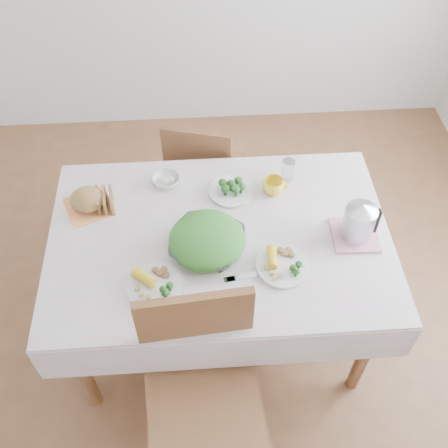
{
  "coord_description": "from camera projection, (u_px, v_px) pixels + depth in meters",
  "views": [
    {
      "loc": [
        -0.08,
        -1.44,
        2.55
      ],
      "look_at": [
        0.02,
        0.02,
        0.82
      ],
      "focal_mm": 42.0,
      "sensor_mm": 36.0,
      "label": 1
    }
  ],
  "objects": [
    {
      "name": "fruit_bowl",
      "position": [
        166.0,
        181.0,
        2.49
      ],
      "size": [
        0.14,
        0.14,
        0.04
      ],
      "primitive_type": "imported",
      "rotation": [
        0.0,
        0.0,
        -0.07
      ],
      "color": "white",
      "rests_on": "tablecloth"
    },
    {
      "name": "fork_left",
      "position": [
        210.0,
        257.0,
        2.22
      ],
      "size": [
        0.11,
        0.17,
        0.0
      ],
      "primitive_type": "cube",
      "rotation": [
        0.0,
        0.0,
        0.5
      ],
      "color": "silver",
      "rests_on": "tablecloth"
    },
    {
      "name": "bread_loaf",
      "position": [
        87.0,
        198.0,
        2.36
      ],
      "size": [
        0.2,
        0.19,
        0.09
      ],
      "primitive_type": "ellipsoid",
      "rotation": [
        0.0,
        0.0,
        0.37
      ],
      "color": "olive",
      "rests_on": "napkin"
    },
    {
      "name": "chair_far",
      "position": [
        205.0,
        165.0,
        3.02
      ],
      "size": [
        0.47,
        0.47,
        0.86
      ],
      "primitive_type": "cube",
      "rotation": [
        0.0,
        0.0,
        2.88
      ],
      "color": "brown",
      "rests_on": "floor"
    },
    {
      "name": "broccoli_plate",
      "position": [
        231.0,
        191.0,
        2.46
      ],
      "size": [
        0.27,
        0.27,
        0.02
      ],
      "primitive_type": "cylinder",
      "rotation": [
        0.0,
        0.0,
        -0.34
      ],
      "color": "beige",
      "rests_on": "tablecloth"
    },
    {
      "name": "pink_tray",
      "position": [
        355.0,
        235.0,
        2.29
      ],
      "size": [
        0.21,
        0.21,
        0.02
      ],
      "primitive_type": "cube",
      "rotation": [
        0.0,
        0.0,
        -0.03
      ],
      "color": "pink",
      "rests_on": "tablecloth"
    },
    {
      "name": "knife",
      "position": [
        252.0,
        275.0,
        2.16
      ],
      "size": [
        0.22,
        0.06,
        0.0
      ],
      "primitive_type": "cube",
      "rotation": [
        0.0,
        0.0,
        1.74
      ],
      "color": "silver",
      "rests_on": "tablecloth"
    },
    {
      "name": "chair_near",
      "position": [
        205.0,
        414.0,
        2.09
      ],
      "size": [
        0.49,
        0.49,
        1.01
      ],
      "primitive_type": "cube",
      "rotation": [
        0.0,
        0.0,
        0.09
      ],
      "color": "brown",
      "rests_on": "floor"
    },
    {
      "name": "tablecloth",
      "position": [
        220.0,
        237.0,
        2.3
      ],
      "size": [
        1.5,
        1.0,
        0.01
      ],
      "primitive_type": "cube",
      "color": "silver",
      "rests_on": "dining_table"
    },
    {
      "name": "salad_bowl",
      "position": [
        207.0,
        244.0,
        2.22
      ],
      "size": [
        0.39,
        0.39,
        0.07
      ],
      "primitive_type": "imported",
      "rotation": [
        0.0,
        0.0,
        -0.36
      ],
      "color": "white",
      "rests_on": "tablecloth"
    },
    {
      "name": "yellow_mug",
      "position": [
        273.0,
        186.0,
        2.44
      ],
      "size": [
        0.11,
        0.11,
        0.08
      ],
      "primitive_type": "imported",
      "rotation": [
        0.0,
        0.0,
        -0.14
      ],
      "color": "yellow",
      "rests_on": "tablecloth"
    },
    {
      "name": "dinner_plate_right",
      "position": [
        283.0,
        266.0,
        2.18
      ],
      "size": [
        0.3,
        0.3,
        0.02
      ],
      "primitive_type": "cylinder",
      "rotation": [
        0.0,
        0.0,
        -0.43
      ],
      "color": "white",
      "rests_on": "tablecloth"
    },
    {
      "name": "electric_kettle",
      "position": [
        360.0,
        218.0,
        2.2
      ],
      "size": [
        0.16,
        0.16,
        0.19
      ],
      "primitive_type": "cylinder",
      "rotation": [
        0.0,
        0.0,
        0.16
      ],
      "color": "#B2B5BA",
      "rests_on": "pink_tray"
    },
    {
      "name": "napkin",
      "position": [
        89.0,
        207.0,
        2.41
      ],
      "size": [
        0.26,
        0.26,
        0.0
      ],
      "primitive_type": "cube",
      "rotation": [
        0.0,
        0.0,
        0.37
      ],
      "color": "#FC8F4D",
      "rests_on": "tablecloth"
    },
    {
      "name": "glass_tumbler",
      "position": [
        288.0,
        169.0,
        2.48
      ],
      "size": [
        0.08,
        0.08,
        0.12
      ],
      "primitive_type": "cylinder",
      "rotation": [
        0.0,
        0.0,
        0.37
      ],
      "color": "white",
      "rests_on": "tablecloth"
    },
    {
      "name": "dinner_plate_left",
      "position": [
        155.0,
        286.0,
        2.11
      ],
      "size": [
        0.32,
        0.32,
        0.02
      ],
      "primitive_type": "cylinder",
      "rotation": [
        0.0,
        0.0,
        0.55
      ],
      "color": "white",
      "rests_on": "tablecloth"
    },
    {
      "name": "floor",
      "position": [
        221.0,
        323.0,
        2.88
      ],
      "size": [
        3.6,
        3.6,
        0.0
      ],
      "primitive_type": "plane",
      "color": "brown",
      "rests_on": "ground"
    },
    {
      "name": "dining_table",
      "position": [
        220.0,
        285.0,
        2.59
      ],
      "size": [
        1.4,
        0.9,
        0.75
      ],
      "primitive_type": "cube",
      "color": "brown",
      "rests_on": "floor"
    }
  ]
}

